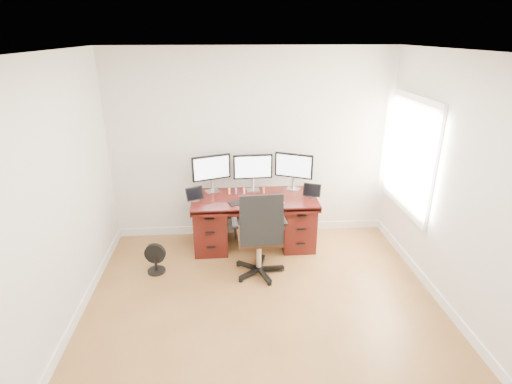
{
  "coord_description": "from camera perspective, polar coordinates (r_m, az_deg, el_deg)",
  "views": [
    {
      "loc": [
        -0.37,
        -3.23,
        2.86
      ],
      "look_at": [
        0.0,
        1.5,
        0.95
      ],
      "focal_mm": 28.0,
      "sensor_mm": 36.0,
      "label": 1
    }
  ],
  "objects": [
    {
      "name": "office_chair",
      "position": [
        4.96,
        0.5,
        -8.08
      ],
      "size": [
        0.67,
        0.64,
        1.15
      ],
      "rotation": [
        0.0,
        0.0,
        0.04
      ],
      "color": "black",
      "rests_on": "ground"
    },
    {
      "name": "figurine_orange",
      "position": [
        5.57,
        -3.85,
        0.18
      ],
      "size": [
        0.04,
        0.04,
        0.09
      ],
      "color": "#F1B23F",
      "rests_on": "desk"
    },
    {
      "name": "figurine_purple",
      "position": [
        5.57,
        -2.91,
        0.21
      ],
      "size": [
        0.04,
        0.04,
        0.09
      ],
      "color": "#7A5ACC",
      "rests_on": "desk"
    },
    {
      "name": "figurine_pink",
      "position": [
        5.58,
        -1.72,
        0.24
      ],
      "size": [
        0.04,
        0.04,
        0.09
      ],
      "color": "pink",
      "rests_on": "desk"
    },
    {
      "name": "monitor_left",
      "position": [
        5.59,
        -6.4,
        3.29
      ],
      "size": [
        0.53,
        0.22,
        0.53
      ],
      "rotation": [
        0.0,
        0.0,
        0.34
      ],
      "color": "silver",
      "rests_on": "desk"
    },
    {
      "name": "keyboard",
      "position": [
        5.32,
        0.22,
        -1.32
      ],
      "size": [
        0.32,
        0.17,
        0.01
      ],
      "primitive_type": "cube",
      "rotation": [
        0.0,
        0.0,
        -0.13
      ],
      "color": "silver",
      "rests_on": "desk"
    },
    {
      "name": "ground",
      "position": [
        4.33,
        1.63,
        -19.43
      ],
      "size": [
        4.5,
        4.5,
        0.0
      ],
      "primitive_type": "plane",
      "color": "olive",
      "rests_on": "ground"
    },
    {
      "name": "phone",
      "position": [
        5.42,
        -0.17,
        -0.91
      ],
      "size": [
        0.14,
        0.07,
        0.01
      ],
      "primitive_type": "cube",
      "rotation": [
        0.0,
        0.0,
        0.01
      ],
      "color": "black",
      "rests_on": "desk"
    },
    {
      "name": "monitor_center",
      "position": [
        5.6,
        -0.45,
        3.46
      ],
      "size": [
        0.55,
        0.15,
        0.53
      ],
      "rotation": [
        0.0,
        0.0,
        0.05
      ],
      "color": "silver",
      "rests_on": "desk"
    },
    {
      "name": "tablet_left",
      "position": [
        5.39,
        -8.75,
        -0.39
      ],
      "size": [
        0.24,
        0.17,
        0.19
      ],
      "rotation": [
        0.0,
        0.0,
        0.46
      ],
      "color": "silver",
      "rests_on": "desk"
    },
    {
      "name": "figurine_brown",
      "position": [
        5.6,
        1.09,
        0.32
      ],
      "size": [
        0.04,
        0.04,
        0.09
      ],
      "color": "brown",
      "rests_on": "desk"
    },
    {
      "name": "desk",
      "position": [
        5.64,
        -0.26,
        -3.92
      ],
      "size": [
        1.7,
        0.8,
        0.75
      ],
      "color": "#400F0C",
      "rests_on": "ground"
    },
    {
      "name": "tablet_right",
      "position": [
        5.5,
        8.02,
        0.1
      ],
      "size": [
        0.25,
        0.15,
        0.19
      ],
      "rotation": [
        0.0,
        0.0,
        -0.39
      ],
      "color": "silver",
      "rests_on": "desk"
    },
    {
      "name": "drawing_tablet",
      "position": [
        5.29,
        -2.63,
        -1.55
      ],
      "size": [
        0.27,
        0.22,
        0.01
      ],
      "primitive_type": "cube",
      "rotation": [
        0.0,
        0.0,
        0.34
      ],
      "color": "black",
      "rests_on": "desk"
    },
    {
      "name": "trackpad",
      "position": [
        5.33,
        3.01,
        -1.38
      ],
      "size": [
        0.19,
        0.19,
        0.01
      ],
      "primitive_type": "cube",
      "rotation": [
        0.0,
        0.0,
        0.37
      ],
      "color": "#B9BCC1",
      "rests_on": "desk"
    },
    {
      "name": "monitor_right",
      "position": [
        5.67,
        5.41,
        3.58
      ],
      "size": [
        0.51,
        0.27,
        0.53
      ],
      "rotation": [
        0.0,
        0.0,
        -0.44
      ],
      "color": "silver",
      "rests_on": "desk"
    },
    {
      "name": "floor_fan",
      "position": [
        5.27,
        -14.19,
        -9.26
      ],
      "size": [
        0.27,
        0.23,
        0.39
      ],
      "rotation": [
        0.0,
        0.0,
        -0.13
      ],
      "color": "black",
      "rests_on": "ground"
    },
    {
      "name": "right_wall",
      "position": [
        4.36,
        28.81,
        -1.13
      ],
      "size": [
        0.1,
        4.5,
        2.7
      ],
      "color": "silver",
      "rests_on": "ground"
    },
    {
      "name": "back_wall",
      "position": [
        5.69,
        -0.59,
        6.55
      ],
      "size": [
        4.0,
        0.1,
        2.7
      ],
      "primitive_type": "cube",
      "color": "silver",
      "rests_on": "ground"
    }
  ]
}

